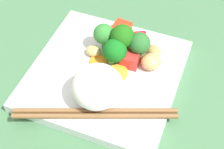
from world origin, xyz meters
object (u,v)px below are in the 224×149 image
broccoli_floret_0 (104,34)px  square_plate (105,75)px  chopstick_pair (95,113)px  carrot_slice_2 (127,43)px  rice_mound (97,86)px

broccoli_floret_0 → square_plate: bearing=-159.1°
chopstick_pair → carrot_slice_2: bearing=70.9°
broccoli_floret_0 → rice_mound: bearing=-166.2°
broccoli_floret_0 → carrot_slice_2: size_ratio=2.39×
square_plate → carrot_slice_2: (6.86, -1.59, 1.26)cm
rice_mound → chopstick_pair: (-2.96, -0.61, -2.51)cm
rice_mound → broccoli_floret_0: size_ratio=1.49×
chopstick_pair → rice_mound: bearing=83.8°
square_plate → carrot_slice_2: 7.16cm
square_plate → carrot_slice_2: size_ratio=10.79×
broccoli_floret_0 → chopstick_pair: size_ratio=0.22×
square_plate → broccoli_floret_0: broccoli_floret_0 is taller
square_plate → chopstick_pair: (-8.37, -1.29, 1.25)cm
rice_mound → carrot_slice_2: bearing=-4.2°
rice_mound → broccoli_floret_0: 10.52cm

